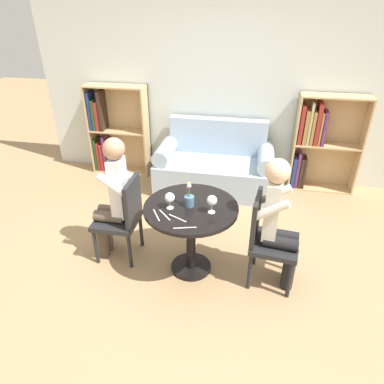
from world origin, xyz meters
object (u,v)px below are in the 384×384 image
object	(u,v)px
couch	(215,167)
flower_vase	(189,197)
wine_glass_right	(212,201)
wine_glass_left	(170,198)
bookshelf_left	(112,131)
bookshelf_right	(317,142)
person_left	(113,197)
chair_left	(123,215)
person_right	(279,222)
chair_right	(267,237)

from	to	relation	value
couch	flower_vase	bearing A→B (deg)	-90.60
couch	wine_glass_right	size ratio (longest dim) A/B	9.43
wine_glass_left	wine_glass_right	world-z (taller)	wine_glass_right
flower_vase	bookshelf_left	bearing A→B (deg)	128.20
bookshelf_right	person_left	xyz separation A→B (m)	(-2.14, -1.93, 0.02)
chair_left	person_right	bearing A→B (deg)	85.98
wine_glass_left	flower_vase	bearing A→B (deg)	24.86
wine_glass_right	bookshelf_left	bearing A→B (deg)	130.80
wine_glass_right	bookshelf_right	bearing A→B (deg)	60.89
chair_left	person_left	world-z (taller)	person_left
person_left	flower_vase	world-z (taller)	person_left
couch	bookshelf_left	size ratio (longest dim) A/B	1.20
person_right	wine_glass_right	distance (m)	0.62
bookshelf_right	person_right	world-z (taller)	bookshelf_right
flower_vase	person_left	bearing A→B (deg)	174.91
chair_right	flower_vase	distance (m)	0.79
bookshelf_right	chair_right	bearing A→B (deg)	-107.82
person_left	wine_glass_right	xyz separation A→B (m)	(0.99, -0.14, 0.16)
chair_right	wine_glass_right	distance (m)	0.62
couch	person_left	size ratio (longest dim) A/B	1.21
wine_glass_left	flower_vase	distance (m)	0.18
bookshelf_right	chair_left	world-z (taller)	bookshelf_right
person_left	flower_vase	xyz separation A→B (m)	(0.77, -0.07, 0.13)
bookshelf_right	chair_left	xyz separation A→B (m)	(-2.05, -1.92, -0.18)
couch	chair_right	world-z (taller)	couch
bookshelf_right	flower_vase	bearing A→B (deg)	-124.41
couch	wine_glass_left	world-z (taller)	couch
couch	bookshelf_right	distance (m)	1.42
person_right	chair_left	bearing A→B (deg)	92.76
person_left	couch	bearing A→B (deg)	154.28
chair_right	wine_glass_left	size ratio (longest dim) A/B	5.81
chair_right	bookshelf_left	bearing A→B (deg)	55.28
chair_right	flower_vase	world-z (taller)	flower_vase
person_left	person_right	size ratio (longest dim) A/B	1.03
couch	bookshelf_left	distance (m)	1.64
chair_left	wine_glass_right	size ratio (longest dim) A/B	5.36
bookshelf_left	wine_glass_right	distance (m)	2.74
wine_glass_right	person_left	bearing A→B (deg)	171.83
bookshelf_right	wine_glass_left	bearing A→B (deg)	-126.42
couch	wine_glass_right	distance (m)	1.89
bookshelf_left	chair_left	bearing A→B (deg)	-65.29
couch	flower_vase	world-z (taller)	flower_vase
flower_vase	person_right	bearing A→B (deg)	-2.02
bookshelf_left	wine_glass_right	world-z (taller)	bookshelf_left
person_right	flower_vase	distance (m)	0.82
chair_left	wine_glass_left	world-z (taller)	chair_left
couch	bookshelf_left	bearing A→B (deg)	170.30
bookshelf_left	couch	bearing A→B (deg)	-9.70
chair_right	person_right	size ratio (longest dim) A/B	0.71
couch	person_right	xyz separation A→B (m)	(0.79, -1.75, 0.37)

